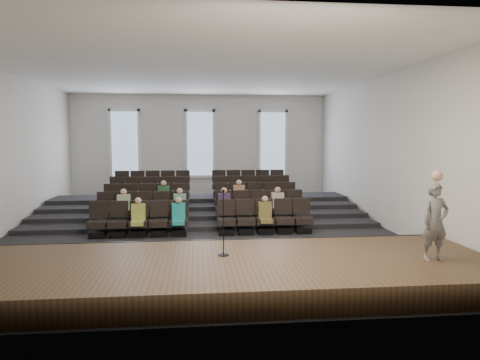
% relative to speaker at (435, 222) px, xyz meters
% --- Properties ---
extents(ground, '(14.00, 14.00, 0.00)m').
position_rel_speaker_xyz_m(ground, '(-4.60, 5.48, -1.29)').
color(ground, black).
rests_on(ground, ground).
extents(ceiling, '(12.00, 14.00, 0.02)m').
position_rel_speaker_xyz_m(ceiling, '(-4.60, 5.48, 3.72)').
color(ceiling, white).
rests_on(ceiling, ground).
extents(wall_back, '(12.00, 0.04, 5.00)m').
position_rel_speaker_xyz_m(wall_back, '(-4.60, 12.50, 1.21)').
color(wall_back, silver).
rests_on(wall_back, ground).
extents(wall_front, '(12.00, 0.04, 5.00)m').
position_rel_speaker_xyz_m(wall_front, '(-4.60, -1.54, 1.21)').
color(wall_front, silver).
rests_on(wall_front, ground).
extents(wall_left, '(0.04, 14.00, 5.00)m').
position_rel_speaker_xyz_m(wall_left, '(-10.62, 5.48, 1.21)').
color(wall_left, silver).
rests_on(wall_left, ground).
extents(wall_right, '(0.04, 14.00, 5.00)m').
position_rel_speaker_xyz_m(wall_right, '(1.42, 5.48, 1.21)').
color(wall_right, silver).
rests_on(wall_right, ground).
extents(stage, '(11.80, 3.60, 0.50)m').
position_rel_speaker_xyz_m(stage, '(-4.60, 0.38, -1.04)').
color(stage, '#47351E').
rests_on(stage, ground).
extents(stage_lip, '(11.80, 0.06, 0.52)m').
position_rel_speaker_xyz_m(stage_lip, '(-4.60, 2.15, -1.04)').
color(stage_lip, black).
rests_on(stage_lip, ground).
extents(risers, '(11.80, 4.80, 0.60)m').
position_rel_speaker_xyz_m(risers, '(-4.60, 8.66, -1.09)').
color(risers, black).
rests_on(risers, ground).
extents(seating_rows, '(6.80, 4.70, 1.67)m').
position_rel_speaker_xyz_m(seating_rows, '(-4.60, 7.03, -0.61)').
color(seating_rows, black).
rests_on(seating_rows, ground).
extents(windows, '(8.44, 0.10, 3.24)m').
position_rel_speaker_xyz_m(windows, '(-4.60, 12.44, 1.41)').
color(windows, white).
rests_on(windows, wall_back).
extents(audience, '(5.45, 2.64, 1.10)m').
position_rel_speaker_xyz_m(audience, '(-4.68, 5.82, -0.48)').
color(audience, '#9EAB44').
rests_on(audience, seating_rows).
extents(speaker, '(0.61, 0.44, 1.58)m').
position_rel_speaker_xyz_m(speaker, '(0.00, 0.00, 0.00)').
color(speaker, slate).
rests_on(speaker, stage).
extents(mic_stand, '(0.23, 0.23, 1.40)m').
position_rel_speaker_xyz_m(mic_stand, '(-4.21, 0.79, -0.37)').
color(mic_stand, black).
rests_on(mic_stand, stage).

